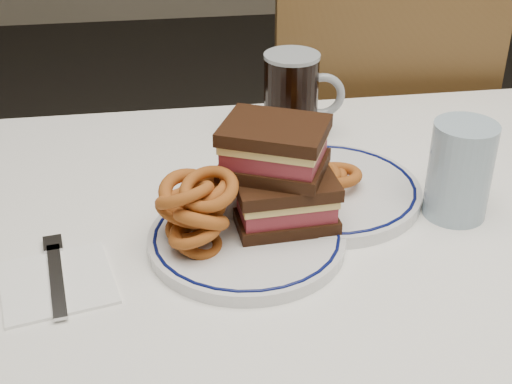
{
  "coord_description": "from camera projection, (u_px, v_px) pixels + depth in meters",
  "views": [
    {
      "loc": [
        -0.27,
        -0.71,
        1.25
      ],
      "look_at": [
        -0.17,
        -0.0,
        0.83
      ],
      "focal_mm": 50.0,
      "sensor_mm": 36.0,
      "label": 1
    }
  ],
  "objects": [
    {
      "name": "dining_table",
      "position": [
        380.0,
        299.0,
        0.95
      ],
      "size": [
        1.27,
        0.87,
        0.75
      ],
      "color": "white",
      "rests_on": "floor"
    },
    {
      "name": "chair_far",
      "position": [
        365.0,
        164.0,
        1.57
      ],
      "size": [
        0.46,
        0.46,
        0.94
      ],
      "color": "#4B3218",
      "rests_on": "floor"
    },
    {
      "name": "main_plate",
      "position": [
        247.0,
        239.0,
        0.87
      ],
      "size": [
        0.24,
        0.24,
        0.02
      ],
      "color": "silver",
      "rests_on": "dining_table"
    },
    {
      "name": "reuben_sandwich",
      "position": [
        279.0,
        173.0,
        0.87
      ],
      "size": [
        0.15,
        0.14,
        0.13
      ],
      "color": "black",
      "rests_on": "main_plate"
    },
    {
      "name": "onion_rings_main",
      "position": [
        196.0,
        208.0,
        0.83
      ],
      "size": [
        0.11,
        0.12,
        0.11
      ],
      "color": "brown",
      "rests_on": "main_plate"
    },
    {
      "name": "ketchup_ramekin",
      "position": [
        230.0,
        196.0,
        0.91
      ],
      "size": [
        0.05,
        0.05,
        0.03
      ],
      "color": "silver",
      "rests_on": "main_plate"
    },
    {
      "name": "beer_mug",
      "position": [
        293.0,
        98.0,
        1.09
      ],
      "size": [
        0.13,
        0.08,
        0.14
      ],
      "color": "black",
      "rests_on": "dining_table"
    },
    {
      "name": "water_glass",
      "position": [
        460.0,
        171.0,
        0.9
      ],
      "size": [
        0.08,
        0.08,
        0.13
      ],
      "primitive_type": "cylinder",
      "color": "#8EA6B7",
      "rests_on": "dining_table"
    },
    {
      "name": "far_plate",
      "position": [
        326.0,
        190.0,
        0.97
      ],
      "size": [
        0.26,
        0.26,
        0.02
      ],
      "color": "silver",
      "rests_on": "dining_table"
    },
    {
      "name": "onion_rings_far",
      "position": [
        324.0,
        174.0,
        0.96
      ],
      "size": [
        0.1,
        0.09,
        0.05
      ],
      "color": "brown",
      "rests_on": "far_plate"
    },
    {
      "name": "napkin_fork",
      "position": [
        57.0,
        280.0,
        0.81
      ],
      "size": [
        0.15,
        0.17,
        0.01
      ],
      "color": "white",
      "rests_on": "dining_table"
    }
  ]
}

